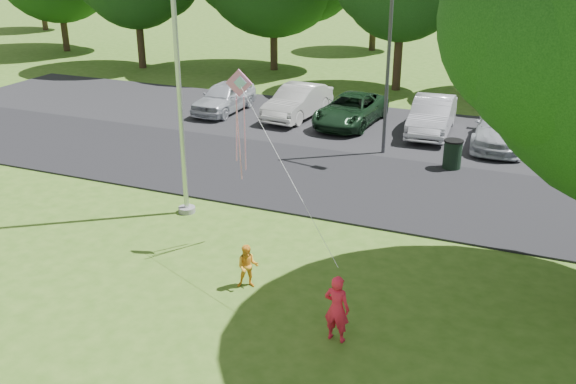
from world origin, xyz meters
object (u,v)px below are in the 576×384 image
at_px(flagpole, 178,73).
at_px(street_lamp, 396,50).
at_px(kite, 241,102).
at_px(trash_can, 452,155).
at_px(woman, 337,308).
at_px(child_yellow, 248,266).

relative_size(flagpole, street_lamp, 1.54).
bearing_deg(street_lamp, kite, -89.88).
bearing_deg(kite, trash_can, 53.88).
bearing_deg(woman, trash_can, -88.36).
height_order(woman, child_yellow, woman).
distance_m(woman, child_yellow, 2.85).
distance_m(street_lamp, trash_can, 4.17).
relative_size(flagpole, child_yellow, 9.36).
xyz_separation_m(trash_can, child_yellow, (-3.07, -9.91, -0.00)).
distance_m(flagpole, street_lamp, 8.54).
bearing_deg(kite, child_yellow, -70.32).
distance_m(street_lamp, child_yellow, 11.11).
bearing_deg(trash_can, woman, -92.54).
relative_size(flagpole, trash_can, 9.34).
bearing_deg(kite, street_lamp, 69.84).
height_order(child_yellow, kite, kite).
bearing_deg(flagpole, woman, -35.43).
xyz_separation_m(street_lamp, trash_can, (2.38, -0.65, -3.36)).
distance_m(flagpole, kite, 2.79).
height_order(woman, kite, kite).
bearing_deg(woman, street_lamp, -76.71).
distance_m(trash_can, child_yellow, 10.37).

